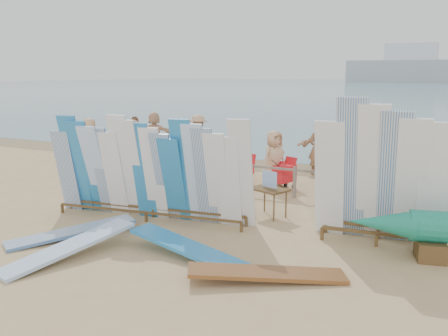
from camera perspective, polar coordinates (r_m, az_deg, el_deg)
The scene contains 26 objects.
ground at distance 11.76m, azimuth -5.61°, elevation -5.83°, with size 160.00×160.00×0.00m, color tan.
ocean at distance 137.67m, azimuth 24.26°, elevation 8.95°, with size 320.00×240.00×0.02m, color slate.
wet_sand_strip at distance 18.08m, azimuth 6.56°, elevation 0.24°, with size 40.00×2.60×0.01m, color olive.
distant_ship at distance 190.36m, azimuth 21.45°, elevation 11.16°, with size 45.00×8.00×14.00m.
fence at distance 14.15m, azimuth 0.78°, elevation -0.19°, with size 12.08×0.08×0.90m.
main_surfboard_rack at distance 11.33m, azimuth -9.05°, elevation -0.66°, with size 5.11×1.36×2.53m.
side_surfboard_rack at distance 10.11m, azimuth 18.31°, elevation -1.30°, with size 2.67×1.00×3.02m.
vendor_table at distance 11.67m, azimuth 5.45°, elevation -4.03°, with size 1.01×0.87×1.14m.
flat_board_e at distance 10.82m, azimuth -17.78°, elevation -7.88°, with size 0.56×2.70×0.07m, color silver.
flat_board_d at distance 9.26m, azimuth -4.17°, elevation -10.66°, with size 0.56×2.70×0.07m, color #257CBD.
flat_board_b at distance 9.69m, azimuth -18.04°, elevation -10.19°, with size 0.56×2.70×0.07m, color #93BAEC.
flat_board_c at distance 8.33m, azimuth 5.21°, elevation -13.26°, with size 0.56×2.70×0.07m, color brown.
beach_chair_left at distance 15.12m, azimuth 2.29°, elevation -0.82°, with size 0.70×0.72×0.94m.
beach_chair_right at distance 14.54m, azimuth 6.66°, elevation -1.54°, with size 0.72×0.72×0.81m.
stroller at distance 14.38m, azimuth 7.28°, elevation -1.08°, with size 0.71×0.83×0.97m.
beachgoer_1 at distance 18.29m, azimuth -5.16°, elevation 2.90°, with size 0.57×0.31×1.57m, color #8C6042.
beachgoer_6 at distance 14.44m, azimuth 6.04°, elevation 1.03°, with size 0.87×0.41×1.78m, color tan.
beachgoer_5 at distance 17.16m, azimuth 11.55°, elevation 2.59°, with size 1.70×0.55×1.83m, color beige.
beachgoer_2 at distance 16.84m, azimuth -10.62°, elevation 2.54°, with size 0.91×0.44×1.88m, color beige.
beachgoer_8 at distance 13.48m, azimuth 17.86°, elevation -0.23°, with size 0.86×0.41×1.77m, color beige.
beachgoer_3 at distance 18.66m, azimuth -3.13°, elevation 3.57°, with size 1.21×0.50×1.88m, color tan.
beachgoer_4 at distance 15.91m, azimuth 0.96°, elevation 1.91°, with size 1.00×0.43×1.70m, color #8C6042.
beachgoer_11 at distance 20.44m, azimuth -8.37°, elevation 4.12°, with size 1.72×0.56×1.85m, color beige.
beachgoer_0 at distance 19.01m, azimuth -15.77°, elevation 3.13°, with size 0.86×0.41×1.77m, color tan.
beachgoer_7 at distance 16.60m, azimuth 11.15°, elevation 2.32°, with size 0.67×0.37×1.83m, color #8C6042.
beachgoer_extra_1 at distance 19.28m, azimuth -10.53°, elevation 3.51°, with size 1.05×0.45×1.79m, color #8C6042.
Camera 1 is at (6.00, -9.50, 3.47)m, focal length 38.00 mm.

